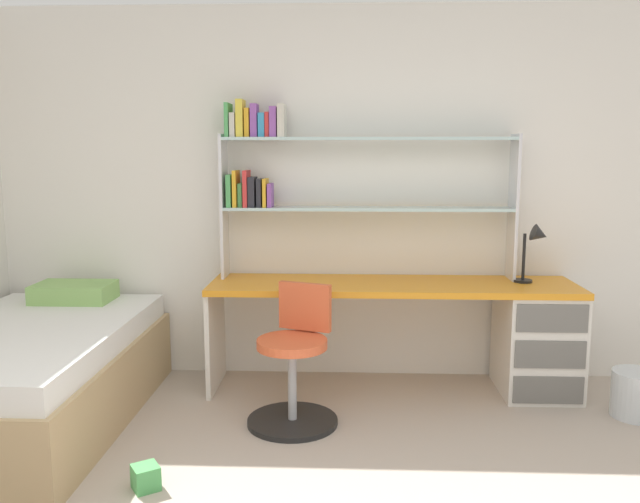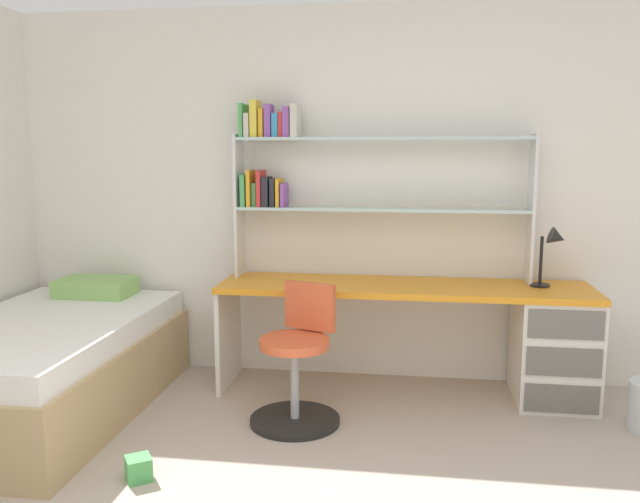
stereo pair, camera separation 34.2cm
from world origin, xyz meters
TOP-DOWN VIEW (x-y plane):
  - room_shell at (-1.29, 1.32)m, footprint 5.86×6.50m
  - desk at (0.89, 2.44)m, footprint 2.34×0.57m
  - bookshelf_hutch at (-0.22, 2.61)m, footprint 1.92×0.22m
  - desk_lamp at (1.16, 2.47)m, footprint 0.20×0.17m
  - swivel_chair at (-0.33, 1.89)m, footprint 0.52×0.52m
  - bed_platform at (-1.85, 1.81)m, footprint 1.13×1.85m
  - toy_block_green_2 at (-0.96, 1.11)m, footprint 0.16×0.16m

SIDE VIEW (x-z plane):
  - toy_block_green_2 at x=-0.96m, z-range 0.00..0.11m
  - bed_platform at x=-1.85m, z-range -0.06..0.63m
  - swivel_chair at x=-0.33m, z-range -0.08..0.71m
  - desk at x=0.89m, z-range 0.06..0.77m
  - desk_lamp at x=1.16m, z-range 0.78..1.16m
  - room_shell at x=-1.29m, z-range 0.00..2.50m
  - bookshelf_hutch at x=-0.22m, z-range 0.84..2.00m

